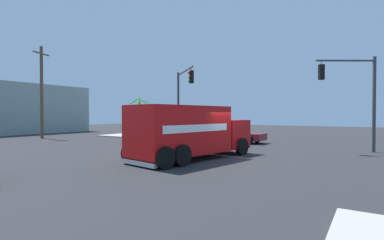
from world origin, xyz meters
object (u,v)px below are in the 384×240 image
at_px(vending_machine_red, 186,126).
at_px(vending_machine_blue, 190,125).
at_px(traffic_light_secondary, 356,90).
at_px(pickup_maroon, 233,134).
at_px(utility_pole, 42,91).
at_px(traffic_light_primary, 182,94).
at_px(palm_tree_far, 139,108).
at_px(delivery_truck, 190,131).

relative_size(vending_machine_red, vending_machine_blue, 1.00).
bearing_deg(traffic_light_secondary, pickup_maroon, 78.47).
height_order(traffic_light_secondary, utility_pole, utility_pole).
height_order(traffic_light_primary, vending_machine_red, traffic_light_primary).
bearing_deg(vending_machine_blue, traffic_light_primary, -151.00).
bearing_deg(pickup_maroon, traffic_light_primary, 121.74).
bearing_deg(palm_tree_far, utility_pole, 157.81).
height_order(pickup_maroon, utility_pole, utility_pole).
height_order(delivery_truck, utility_pole, utility_pole).
height_order(traffic_light_secondary, pickup_maroon, traffic_light_secondary).
xyz_separation_m(traffic_light_primary, vending_machine_blue, (8.94, 4.96, -3.09)).
height_order(pickup_maroon, vending_machine_blue, vending_machine_blue).
relative_size(traffic_light_primary, traffic_light_secondary, 1.01).
relative_size(pickup_maroon, vending_machine_red, 2.82).
bearing_deg(traffic_light_secondary, utility_pole, 99.16).
relative_size(traffic_light_secondary, utility_pole, 0.66).
distance_m(delivery_truck, vending_machine_red, 18.19).
xyz_separation_m(traffic_light_primary, vending_machine_red, (7.64, 4.66, -3.09)).
bearing_deg(utility_pole, traffic_light_secondary, -80.84).
bearing_deg(vending_machine_red, vending_machine_blue, 12.69).
distance_m(traffic_light_secondary, pickup_maroon, 9.90).
bearing_deg(pickup_maroon, vending_machine_red, 57.35).
bearing_deg(pickup_maroon, utility_pole, 109.20).
relative_size(delivery_truck, vending_machine_red, 4.27).
distance_m(delivery_truck, traffic_light_secondary, 11.00).
xyz_separation_m(pickup_maroon, vending_machine_blue, (6.66, 8.65, 0.34)).
bearing_deg(traffic_light_primary, utility_pole, 105.54).
xyz_separation_m(vending_machine_blue, palm_tree_far, (-3.07, 5.28, 2.11)).
distance_m(delivery_truck, utility_pole, 20.34).
bearing_deg(delivery_truck, vending_machine_blue, 32.68).
relative_size(traffic_light_primary, vending_machine_red, 3.27).
height_order(traffic_light_primary, utility_pole, utility_pole).
xyz_separation_m(vending_machine_blue, utility_pole, (-12.90, 9.29, 3.66)).
xyz_separation_m(delivery_truck, traffic_light_primary, (7.41, 5.54, 2.69)).
distance_m(traffic_light_primary, pickup_maroon, 5.53).
relative_size(traffic_light_secondary, vending_machine_red, 3.25).
height_order(traffic_light_primary, traffic_light_secondary, traffic_light_primary).
bearing_deg(traffic_light_primary, traffic_light_secondary, -88.18).
bearing_deg(vending_machine_blue, vending_machine_red, -167.31).
xyz_separation_m(vending_machine_red, palm_tree_far, (-1.77, 5.57, 2.11)).
bearing_deg(utility_pole, palm_tree_far, -22.19).
bearing_deg(palm_tree_far, traffic_light_secondary, -103.29).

